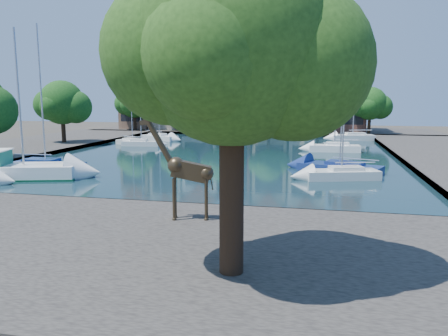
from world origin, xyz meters
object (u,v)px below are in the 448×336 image
object	(u,v)px
sailboat_right_a	(342,172)
motorsailer	(3,168)
giraffe_statue	(185,171)
plane_tree	(236,51)

from	to	relation	value
sailboat_right_a	motorsailer	bearing A→B (deg)	-168.07
sailboat_right_a	giraffe_statue	bearing A→B (deg)	-118.49
plane_tree	sailboat_right_a	size ratio (longest dim) A/B	1.00
giraffe_statue	sailboat_right_a	world-z (taller)	sailboat_right_a
giraffe_statue	sailboat_right_a	size ratio (longest dim) A/B	0.45
plane_tree	giraffe_statue	world-z (taller)	plane_tree
motorsailer	plane_tree	bearing A→B (deg)	-35.55
giraffe_statue	plane_tree	bearing A→B (deg)	-59.04
plane_tree	sailboat_right_a	bearing A→B (deg)	77.83
motorsailer	sailboat_right_a	bearing A→B (deg)	11.93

